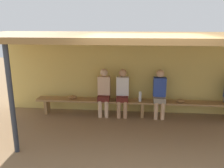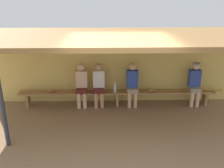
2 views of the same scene
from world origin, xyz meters
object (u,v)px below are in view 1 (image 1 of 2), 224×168
(player_with_sunglasses, at_px, (123,91))
(baseball_glove_worn, at_px, (181,101))
(player_leftmost, at_px, (160,92))
(water_bottle_green, at_px, (140,97))
(baseball_glove_tan, at_px, (73,97))
(bench, at_px, (142,103))
(support_post, at_px, (11,101))
(player_shirtless_tan, at_px, (104,90))

(player_with_sunglasses, height_order, baseball_glove_worn, player_with_sunglasses)
(player_leftmost, distance_m, water_bottle_green, 0.55)
(baseball_glove_tan, height_order, baseball_glove_worn, same)
(bench, height_order, water_bottle_green, water_bottle_green)
(bench, bearing_deg, water_bottle_green, -149.22)
(player_with_sunglasses, distance_m, water_bottle_green, 0.51)
(baseball_glove_tan, bearing_deg, support_post, 49.33)
(player_shirtless_tan, relative_size, water_bottle_green, 4.73)
(player_shirtless_tan, relative_size, baseball_glove_worn, 5.56)
(bench, distance_m, baseball_glove_worn, 1.04)
(player_with_sunglasses, bearing_deg, player_shirtless_tan, 180.00)
(player_with_sunglasses, relative_size, baseball_glove_worn, 5.56)
(baseball_glove_worn, bearing_deg, player_shirtless_tan, -15.21)
(player_shirtless_tan, distance_m, water_bottle_green, 1.02)
(bench, xyz_separation_m, player_leftmost, (0.46, 0.00, 0.34))
(water_bottle_green, bearing_deg, bench, 30.78)
(baseball_glove_worn, bearing_deg, player_with_sunglasses, -15.58)
(support_post, bearing_deg, player_with_sunglasses, 45.52)
(player_shirtless_tan, bearing_deg, player_leftmost, 0.00)
(player_shirtless_tan, bearing_deg, water_bottle_green, -2.55)
(bench, bearing_deg, baseball_glove_tan, 179.82)
(baseball_glove_tan, bearing_deg, baseball_glove_worn, 155.39)
(player_shirtless_tan, bearing_deg, baseball_glove_worn, -1.12)
(player_with_sunglasses, bearing_deg, support_post, -134.48)
(player_with_sunglasses, relative_size, player_leftmost, 1.00)
(support_post, bearing_deg, player_leftmost, 34.32)
(player_with_sunglasses, xyz_separation_m, baseball_glove_tan, (-1.43, 0.00, -0.22))
(water_bottle_green, distance_m, baseball_glove_tan, 1.91)
(support_post, height_order, player_leftmost, support_post)
(player_shirtless_tan, bearing_deg, support_post, -126.29)
(bench, bearing_deg, support_post, -141.31)
(player_shirtless_tan, height_order, player_leftmost, same)
(player_shirtless_tan, xyz_separation_m, baseball_glove_tan, (-0.90, 0.00, -0.22))
(bench, height_order, player_shirtless_tan, player_shirtless_tan)
(baseball_glove_tan, bearing_deg, player_leftmost, 156.16)
(support_post, relative_size, player_shirtless_tan, 1.65)
(bench, distance_m, player_shirtless_tan, 1.13)
(support_post, distance_m, bench, 3.43)
(bench, bearing_deg, player_with_sunglasses, 179.68)
(player_leftmost, relative_size, baseball_glove_tan, 5.56)
(support_post, height_order, water_bottle_green, support_post)
(player_leftmost, bearing_deg, player_shirtless_tan, 180.00)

